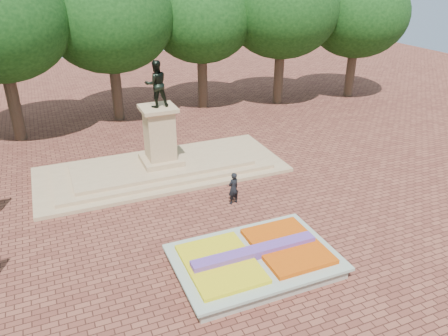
# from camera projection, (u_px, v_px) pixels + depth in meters

# --- Properties ---
(ground) EXTENTS (90.00, 90.00, 0.00)m
(ground) POSITION_uv_depth(u_px,v_px,m) (213.00, 246.00, 18.66)
(ground) COLOR brown
(ground) RESTS_ON ground
(flower_bed) EXTENTS (6.30, 4.30, 0.91)m
(flower_bed) POSITION_uv_depth(u_px,v_px,m) (255.00, 260.00, 17.19)
(flower_bed) COLOR gray
(flower_bed) RESTS_ON ground
(monument) EXTENTS (14.00, 6.00, 6.40)m
(monument) POSITION_uv_depth(u_px,v_px,m) (161.00, 157.00, 24.95)
(monument) COLOR tan
(monument) RESTS_ON ground
(tree_row_back) EXTENTS (44.80, 8.80, 10.43)m
(tree_row_back) POSITION_uv_depth(u_px,v_px,m) (151.00, 28.00, 31.62)
(tree_row_back) COLOR #38291E
(tree_row_back) RESTS_ON ground
(pedestrian) EXTENTS (0.70, 0.56, 1.69)m
(pedestrian) POSITION_uv_depth(u_px,v_px,m) (233.00, 188.00, 21.62)
(pedestrian) COLOR black
(pedestrian) RESTS_ON ground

